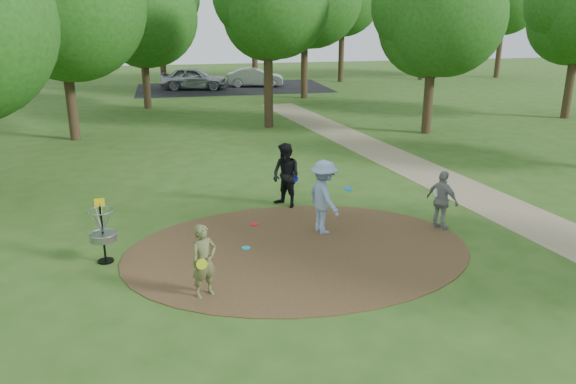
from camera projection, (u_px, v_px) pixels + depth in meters
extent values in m
plane|color=#2D5119|center=(298.00, 250.00, 13.57)|extent=(100.00, 100.00, 0.00)
cylinder|color=#47301C|center=(298.00, 250.00, 13.57)|extent=(8.40, 8.40, 0.02)
cube|color=#8C7A5B|center=(495.00, 205.00, 16.73)|extent=(7.55, 39.89, 0.01)
cube|color=black|center=(233.00, 88.00, 41.86)|extent=(14.00, 8.00, 0.01)
imported|color=#61643A|center=(204.00, 261.00, 11.18)|extent=(0.66, 0.58, 1.53)
cylinder|color=#BAD818|center=(202.00, 264.00, 10.95)|extent=(0.22, 0.06, 0.22)
imported|color=#86A0C8|center=(324.00, 197.00, 14.38)|extent=(1.00, 1.39, 1.93)
cylinder|color=#0C80D9|center=(348.00, 189.00, 14.51)|extent=(0.29, 0.29, 0.08)
imported|color=black|center=(286.00, 176.00, 16.31)|extent=(1.12, 1.17, 1.90)
cylinder|color=#0B0EC3|center=(294.00, 179.00, 16.37)|extent=(0.23, 0.12, 0.22)
imported|color=gray|center=(442.00, 201.00, 14.64)|extent=(0.78, 1.01, 1.59)
cylinder|color=white|center=(436.00, 193.00, 14.56)|extent=(0.23, 0.13, 0.22)
cylinder|color=#19ADCA|center=(246.00, 248.00, 13.63)|extent=(0.22, 0.22, 0.02)
cylinder|color=red|center=(254.00, 224.00, 15.13)|extent=(0.22, 0.22, 0.02)
imported|color=#A4A7AC|center=(194.00, 78.00, 40.79)|extent=(5.06, 2.88, 1.62)
imported|color=#9B9EA2|center=(255.00, 77.00, 42.29)|extent=(4.43, 2.27, 1.39)
cylinder|color=black|center=(103.00, 235.00, 12.74)|extent=(0.05, 0.05, 1.35)
cylinder|color=black|center=(106.00, 261.00, 12.94)|extent=(0.36, 0.36, 0.04)
cylinder|color=gray|center=(103.00, 237.00, 12.76)|extent=(0.60, 0.60, 0.16)
torus|color=gray|center=(103.00, 234.00, 12.73)|extent=(0.63, 0.63, 0.03)
torus|color=gray|center=(100.00, 211.00, 12.56)|extent=(0.58, 0.58, 0.02)
cube|color=yellow|center=(99.00, 202.00, 12.50)|extent=(0.22, 0.02, 0.18)
cylinder|color=#332316|center=(71.00, 97.00, 24.60)|extent=(0.44, 0.44, 3.80)
sphere|color=#1D4713|center=(60.00, 10.00, 23.47)|extent=(6.31, 6.31, 6.31)
cylinder|color=#332316|center=(268.00, 84.00, 27.27)|extent=(0.44, 0.44, 4.18)
sphere|color=#1D4713|center=(268.00, 11.00, 26.22)|extent=(4.80, 4.80, 4.80)
cylinder|color=#332316|center=(429.00, 95.00, 25.97)|extent=(0.44, 0.44, 3.61)
sphere|color=#1D4713|center=(434.00, 21.00, 24.97)|extent=(5.25, 5.25, 5.25)
cylinder|color=#332316|center=(146.00, 79.00, 32.70)|extent=(0.44, 0.44, 3.42)
sphere|color=#1D4713|center=(141.00, 21.00, 31.70)|extent=(5.51, 5.51, 5.51)
cylinder|color=#332316|center=(304.00, 64.00, 36.41)|extent=(0.44, 0.44, 4.37)
sphere|color=#1D4713|center=(305.00, 1.00, 35.21)|extent=(6.24, 6.24, 6.24)
cylinder|color=#332316|center=(570.00, 82.00, 29.61)|extent=(0.44, 0.44, 3.80)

